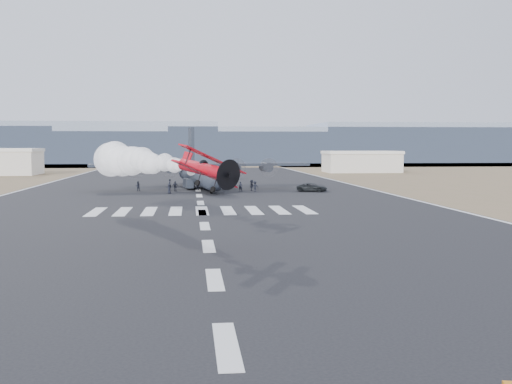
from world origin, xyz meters
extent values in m
plane|color=black|center=(0.00, 0.00, 0.00)|extent=(500.00, 500.00, 0.00)
cube|color=brown|center=(0.00, 230.00, 0.00)|extent=(500.00, 80.00, 0.00)
cube|color=gray|center=(-65.00, 260.00, 8.50)|extent=(150.00, 50.00, 17.00)
cube|color=gray|center=(0.00, 260.00, 6.50)|extent=(150.00, 50.00, 13.00)
cube|color=gray|center=(65.00, 260.00, 7.50)|extent=(150.00, 50.00, 15.00)
cube|color=gray|center=(130.00, 260.00, 8.50)|extent=(150.00, 50.00, 17.00)
cube|color=beige|center=(46.00, 150.00, 2.60)|extent=(20.00, 12.00, 5.20)
cube|color=white|center=(46.00, 150.00, 5.50)|extent=(20.50, 12.50, 0.80)
cylinder|color=red|center=(-0.35, 22.66, 5.84)|extent=(2.50, 4.94, 0.89)
sphere|color=black|center=(-0.41, 22.85, 6.19)|extent=(0.69, 0.69, 0.69)
cylinder|color=black|center=(0.45, 20.43, 5.84)|extent=(1.13, 0.89, 0.99)
cylinder|color=black|center=(0.57, 20.11, 5.84)|extent=(2.05, 0.76, 2.17)
cube|color=red|center=(-0.21, 22.29, 5.50)|extent=(5.57, 2.81, 2.22)
cube|color=red|center=(-0.11, 22.01, 6.68)|extent=(5.74, 2.87, 2.29)
cube|color=red|center=(-1.11, 24.80, 6.33)|extent=(0.39, 0.87, 0.99)
cube|color=red|center=(-1.11, 24.80, 5.84)|extent=(2.09, 1.32, 0.08)
cylinder|color=black|center=(-0.82, 21.65, 4.66)|extent=(0.26, 0.45, 0.43)
cylinder|color=black|center=(0.66, 22.19, 4.66)|extent=(0.26, 0.45, 0.43)
sphere|color=white|center=(-1.18, 24.99, 5.84)|extent=(0.69, 0.69, 0.69)
sphere|color=white|center=(-1.98, 27.21, 5.87)|extent=(0.98, 0.98, 0.98)
sphere|color=white|center=(-2.78, 29.44, 5.90)|extent=(1.26, 1.26, 1.26)
sphere|color=white|center=(-3.58, 31.67, 5.93)|extent=(1.55, 1.55, 1.55)
sphere|color=white|center=(-4.38, 33.90, 5.96)|extent=(1.84, 1.84, 1.84)
sphere|color=white|center=(-5.18, 36.13, 5.99)|extent=(2.13, 2.13, 2.13)
sphere|color=white|center=(-5.97, 38.36, 6.02)|extent=(2.41, 2.41, 2.41)
sphere|color=white|center=(-6.77, 40.59, 6.05)|extent=(2.70, 2.70, 2.70)
sphere|color=white|center=(-7.57, 42.81, 6.08)|extent=(2.99, 2.99, 2.99)
sphere|color=white|center=(-8.37, 45.04, 6.11)|extent=(3.27, 3.27, 3.27)
sphere|color=white|center=(-9.17, 47.27, 6.14)|extent=(3.56, 3.56, 3.56)
sphere|color=white|center=(-9.97, 49.50, 6.17)|extent=(3.85, 3.85, 3.85)
cylinder|color=#202430|center=(0.49, 86.13, 2.43)|extent=(7.27, 26.40, 3.73)
sphere|color=#202430|center=(2.28, 73.19, 2.43)|extent=(3.73, 3.73, 3.73)
cone|color=#202430|center=(-1.30, 99.08, 2.43)|extent=(4.46, 6.06, 3.73)
cube|color=#202430|center=(0.62, 85.21, 4.20)|extent=(37.52, 8.99, 0.47)
cylinder|color=#202430|center=(-10.42, 83.21, 3.73)|extent=(2.15, 3.74, 1.68)
cylinder|color=#3F3F44|center=(-10.16, 81.37, 3.73)|extent=(3.15, 0.48, 3.17)
cylinder|color=#202430|center=(-4.87, 83.98, 3.73)|extent=(2.15, 3.74, 1.68)
cylinder|color=#3F3F44|center=(-4.61, 82.13, 3.73)|extent=(3.15, 0.48, 3.17)
cylinder|color=#202430|center=(6.23, 85.51, 3.73)|extent=(2.15, 3.74, 1.68)
cylinder|color=#3F3F44|center=(6.48, 83.66, 3.73)|extent=(3.15, 0.48, 3.17)
cylinder|color=#202430|center=(11.77, 86.28, 3.73)|extent=(2.15, 3.74, 1.68)
cylinder|color=#3F3F44|center=(12.03, 84.43, 3.73)|extent=(3.15, 0.48, 3.17)
cube|color=#202430|center=(-1.04, 97.23, 7.09)|extent=(1.13, 4.24, 7.47)
cube|color=#202430|center=(-1.11, 97.69, 3.17)|extent=(13.33, 4.56, 0.33)
cube|color=#202430|center=(-1.67, 86.78, 1.03)|extent=(1.88, 5.70, 1.49)
cylinder|color=black|center=(-1.67, 86.78, 0.51)|extent=(0.60, 1.08, 1.03)
cube|color=#202430|center=(2.39, 87.34, 1.03)|extent=(1.88, 5.70, 1.49)
cylinder|color=black|center=(2.39, 87.34, 0.51)|extent=(0.60, 1.08, 1.03)
cylinder|color=black|center=(1.89, 75.96, 0.42)|extent=(0.48, 0.88, 0.84)
imported|color=black|center=(18.37, 78.49, 0.68)|extent=(5.40, 3.84, 1.37)
imported|color=black|center=(6.84, 80.12, 0.81)|extent=(0.69, 0.62, 1.61)
imported|color=black|center=(0.02, 83.34, 0.93)|extent=(1.06, 0.95, 1.85)
imported|color=black|center=(9.11, 79.15, 0.86)|extent=(1.20, 0.73, 1.73)
imported|color=black|center=(-3.75, 81.56, 0.83)|extent=(1.02, 0.60, 1.66)
imported|color=black|center=(-4.57, 76.22, 0.79)|extent=(0.55, 0.81, 1.57)
imported|color=black|center=(8.83, 81.63, 0.90)|extent=(0.67, 1.71, 1.81)
imported|color=black|center=(-4.74, 83.89, 0.93)|extent=(0.75, 0.82, 1.85)
imported|color=black|center=(-9.89, 82.60, 0.81)|extent=(0.91, 0.72, 1.63)
camera|label=1|loc=(-1.33, -23.78, 7.59)|focal=45.00mm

